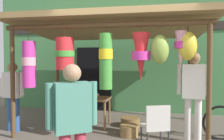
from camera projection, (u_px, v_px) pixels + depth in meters
ground_plane at (124, 140)px, 4.42m from camera, size 30.00×30.00×0.00m
shop_facade at (135, 44)px, 6.98m from camera, size 9.01×0.29×4.18m
market_stall_canopy at (113, 35)px, 4.95m from camera, size 4.24×2.65×2.50m
display_table at (85, 101)px, 5.37m from camera, size 1.19×0.64×0.69m
flower_heap_on_table at (86, 95)px, 5.28m from camera, size 0.69×0.48×0.15m
folding_chair at (156, 125)px, 3.73m from camera, size 0.51×0.51×0.84m
wicker_basket_by_table at (129, 131)px, 4.67m from camera, size 0.38×0.38×0.23m
wicker_basket_spare at (130, 122)px, 5.37m from camera, size 0.46×0.46×0.21m
vendor_in_orange at (72, 119)px, 2.56m from camera, size 0.51×0.41×1.52m
customer_foreground at (193, 89)px, 4.24m from camera, size 0.59×0.27×1.74m
passerby_at_right at (13, 91)px, 4.99m from camera, size 0.59×0.28×1.53m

